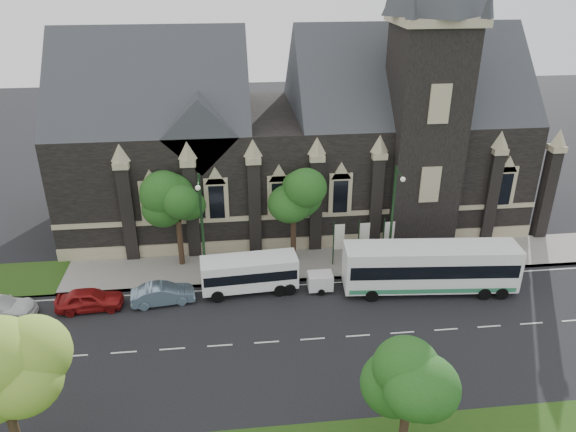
{
  "coord_description": "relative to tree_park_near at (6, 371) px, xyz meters",
  "views": [
    {
      "loc": [
        -1.77,
        -28.32,
        22.55
      ],
      "look_at": [
        2.06,
        6.0,
        6.07
      ],
      "focal_mm": 34.17,
      "sensor_mm": 36.0,
      "label": 1
    }
  ],
  "objects": [
    {
      "name": "banner_flag_right",
      "position": [
        22.06,
        17.77,
        -4.03
      ],
      "size": [
        0.9,
        0.1,
        4.0
      ],
      "color": "black",
      "rests_on": "ground"
    },
    {
      "name": "street_lamp_mid",
      "position": [
        7.77,
        15.86,
        -1.3
      ],
      "size": [
        0.36,
        1.88,
        9.0
      ],
      "color": "black",
      "rests_on": "ground"
    },
    {
      "name": "sidewalk",
      "position": [
        11.77,
        18.27,
        -6.34
      ],
      "size": [
        80.0,
        5.0,
        0.15
      ],
      "primitive_type": "cube",
      "color": "gray",
      "rests_on": "ground"
    },
    {
      "name": "box_trailer",
      "position": [
        16.18,
        14.4,
        -5.62
      ],
      "size": [
        2.61,
        1.53,
        1.4
      ],
      "rotation": [
        0.0,
        0.0,
        -0.0
      ],
      "color": "white",
      "rests_on": "ground"
    },
    {
      "name": "tree_park_east",
      "position": [
        17.95,
        -0.55,
        -1.8
      ],
      "size": [
        3.4,
        3.4,
        6.28
      ],
      "color": "black",
      "rests_on": "ground"
    },
    {
      "name": "ground",
      "position": [
        11.77,
        8.77,
        -6.42
      ],
      "size": [
        160.0,
        160.0,
        0.0
      ],
      "primitive_type": "plane",
      "color": "black",
      "rests_on": "ground"
    },
    {
      "name": "sedan",
      "position": [
        4.77,
        14.05,
        -5.68
      ],
      "size": [
        4.62,
        2.12,
        1.47
      ],
      "primitive_type": "imported",
      "rotation": [
        0.0,
        0.0,
        1.7
      ],
      "color": "slate",
      "rests_on": "ground"
    },
    {
      "name": "tree_walk_right",
      "position": [
        14.98,
        19.48,
        -0.6
      ],
      "size": [
        4.08,
        4.08,
        7.8
      ],
      "color": "black",
      "rests_on": "ground"
    },
    {
      "name": "banner_flag_center",
      "position": [
        20.06,
        17.77,
        -4.03
      ],
      "size": [
        0.9,
        0.1,
        4.0
      ],
      "color": "black",
      "rests_on": "ground"
    },
    {
      "name": "tree_park_near",
      "position": [
        0.0,
        0.0,
        0.0
      ],
      "size": [
        4.42,
        4.42,
        8.56
      ],
      "color": "black",
      "rests_on": "ground"
    },
    {
      "name": "museum",
      "position": [
        16.89,
        27.55,
        1.75
      ],
      "size": [
        40.0,
        17.7,
        29.9
      ],
      "color": "black",
      "rests_on": "ground"
    },
    {
      "name": "banner_flag_left",
      "position": [
        18.06,
        17.77,
        -4.03
      ],
      "size": [
        0.9,
        0.1,
        4.0
      ],
      "color": "black",
      "rests_on": "ground"
    },
    {
      "name": "street_lamp_near",
      "position": [
        21.77,
        15.86,
        -1.3
      ],
      "size": [
        0.36,
        1.88,
        9.0
      ],
      "color": "black",
      "rests_on": "ground"
    },
    {
      "name": "tree_walk_left",
      "position": [
        5.97,
        19.47,
        -0.68
      ],
      "size": [
        3.91,
        3.91,
        7.64
      ],
      "color": "black",
      "rests_on": "ground"
    },
    {
      "name": "car_far_red",
      "position": [
        -0.26,
        13.85,
        -5.63
      ],
      "size": [
        4.67,
        2.05,
        1.56
      ],
      "primitive_type": "imported",
      "rotation": [
        0.0,
        0.0,
        1.62
      ],
      "color": "maroon",
      "rests_on": "ground"
    },
    {
      "name": "shuttle_bus",
      "position": [
        11.02,
        14.96,
        -4.85
      ],
      "size": [
        7.14,
        2.89,
        2.7
      ],
      "rotation": [
        0.0,
        0.0,
        0.07
      ],
      "color": "white",
      "rests_on": "ground"
    },
    {
      "name": "tour_coach",
      "position": [
        24.16,
        13.53,
        -4.42
      ],
      "size": [
        12.76,
        3.73,
        3.67
      ],
      "rotation": [
        0.0,
        0.0,
        -0.08
      ],
      "color": "white",
      "rests_on": "ground"
    }
  ]
}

